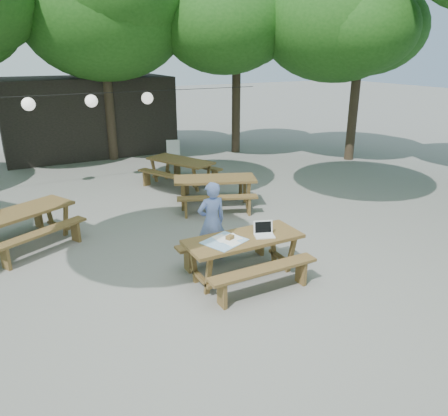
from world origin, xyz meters
TOP-DOWN VIEW (x-y plane):
  - ground at (0.00, 0.00)m, footprint 80.00×80.00m
  - pavilion at (0.50, 10.50)m, footprint 6.00×3.00m
  - main_picnic_table at (0.72, -0.75)m, footprint 2.00×1.58m
  - picnic_table_nw at (-2.51, 2.41)m, footprint 2.41×2.27m
  - picnic_table_ne at (1.93, 2.72)m, footprint 2.35×2.16m
  - picnic_table_far_e at (1.91, 4.88)m, footprint 2.23×2.39m
  - woman at (0.56, 0.13)m, footprint 0.56×0.37m
  - plastic_chair at (2.47, 6.83)m, footprint 0.56×0.56m
  - laptop at (1.07, -0.83)m, footprint 0.40×0.35m
  - tabletop_clutter at (0.39, -0.74)m, footprint 0.81×0.75m
  - paper_lanterns at (-0.19, 6.00)m, footprint 9.00×0.34m

SIDE VIEW (x-z plane):
  - ground at x=0.00m, z-range 0.00..0.00m
  - plastic_chair at x=2.47m, z-range -0.19..0.71m
  - main_picnic_table at x=0.72m, z-range 0.01..0.76m
  - picnic_table_nw at x=-2.51m, z-range 0.01..0.76m
  - picnic_table_ne at x=1.93m, z-range 0.01..0.76m
  - picnic_table_far_e at x=1.91m, z-range 0.01..0.76m
  - woman at x=0.56m, z-range 0.00..1.51m
  - tabletop_clutter at x=0.39m, z-range 0.72..0.80m
  - laptop at x=1.07m, z-range 0.69..0.93m
  - pavilion at x=0.50m, z-range 0.00..2.80m
  - paper_lanterns at x=-0.19m, z-range 2.21..2.59m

